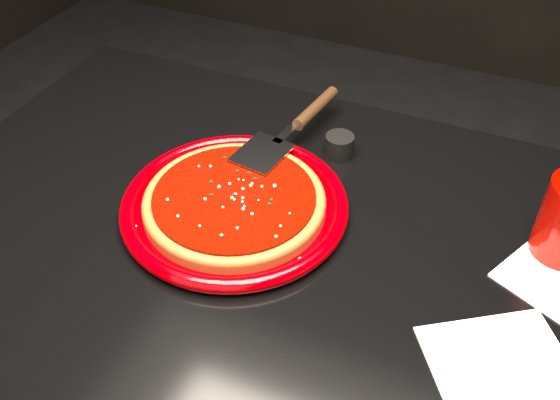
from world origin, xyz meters
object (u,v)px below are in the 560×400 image
object	(u,v)px
pizza_server	(292,127)
ramekin	(339,145)
table	(290,398)
plate	(235,205)

from	to	relation	value
pizza_server	ramekin	bearing A→B (deg)	19.86
table	pizza_server	world-z (taller)	pizza_server
pizza_server	ramekin	size ratio (longest dim) A/B	6.41
table	pizza_server	size ratio (longest dim) A/B	3.97
table	ramekin	size ratio (longest dim) A/B	25.43
table	plate	size ratio (longest dim) A/B	3.56
table	pizza_server	bearing A→B (deg)	113.28
plate	ramekin	world-z (taller)	ramekin
plate	pizza_server	world-z (taller)	pizza_server
table	ramekin	xyz separation A→B (m)	(-0.02, 0.24, 0.39)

